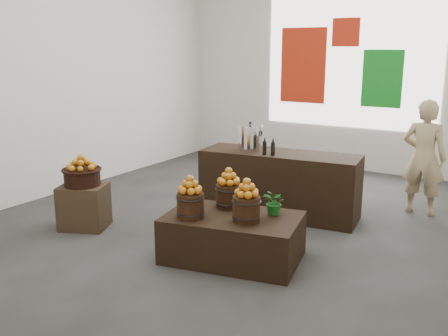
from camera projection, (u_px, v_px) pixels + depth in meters
The scene contains 22 objects.
ground at pixel (238, 217), 6.74m from camera, with size 7.00×7.00×0.00m, color #3E3E3B.
back_wall at pixel (334, 61), 9.17m from camera, with size 6.00×0.04×4.00m, color silver.
back_opening at pixel (350, 61), 9.00m from camera, with size 3.20×0.02×2.40m, color white.
deco_red_left at pixel (303, 66), 9.47m from camera, with size 0.90×0.04×1.40m, color #B8240E.
deco_green_right at pixel (382, 79), 8.75m from camera, with size 0.70×0.04×1.00m, color #13801E.
deco_red_upper at pixel (346, 32), 8.92m from camera, with size 0.50×0.04×0.50m, color #B8240E.
crate at pixel (84, 207), 6.29m from camera, with size 0.56×0.46×0.56m, color #473321.
wicker_basket at pixel (82, 177), 6.20m from camera, with size 0.45×0.45×0.20m, color black.
apples_in_basket at pixel (81, 162), 6.15m from camera, with size 0.35×0.35×0.19m, color #900704, non-canonical shape.
display_table at pixel (233, 237), 5.35m from camera, with size 1.42×0.87×0.49m, color black.
apple_bucket_front_left at pixel (190, 205), 5.22m from camera, with size 0.28×0.28×0.26m, color #331B0D.
apples_in_bucket_front_left at pixel (190, 185), 5.17m from camera, with size 0.21×0.21×0.19m, color #900704, non-canonical shape.
apple_bucket_front_right at pixel (246, 209), 5.10m from camera, with size 0.28×0.28×0.26m, color #331B0D.
apples_in_bucket_front_right at pixel (247, 188), 5.05m from camera, with size 0.21×0.21×0.19m, color #900704, non-canonical shape.
apple_bucket_rear at pixel (229, 196), 5.55m from camera, with size 0.28×0.28×0.26m, color #331B0D.
apples_in_bucket_rear at pixel (229, 176), 5.50m from camera, with size 0.21×0.21×0.19m, color #900704, non-canonical shape.
herb_garnish_right at pixel (275, 203), 5.29m from camera, with size 0.25×0.22×0.28m, color #125815.
herb_garnish_left at pixel (190, 193), 5.63m from camera, with size 0.15×0.12×0.27m, color #125815.
counter at pixel (279, 184), 6.76m from camera, with size 2.12×0.67×0.87m, color black.
stock_pot_left at pixel (250, 138), 6.79m from camera, with size 0.33×0.33×0.33m, color silver.
oil_cruets at pixel (275, 147), 6.44m from camera, with size 0.15×0.06×0.24m, color black, non-canonical shape.
shopper at pixel (424, 158), 6.72m from camera, with size 0.57×0.38×1.58m, color tan.
Camera 1 is at (3.20, -5.54, 2.23)m, focal length 40.00 mm.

